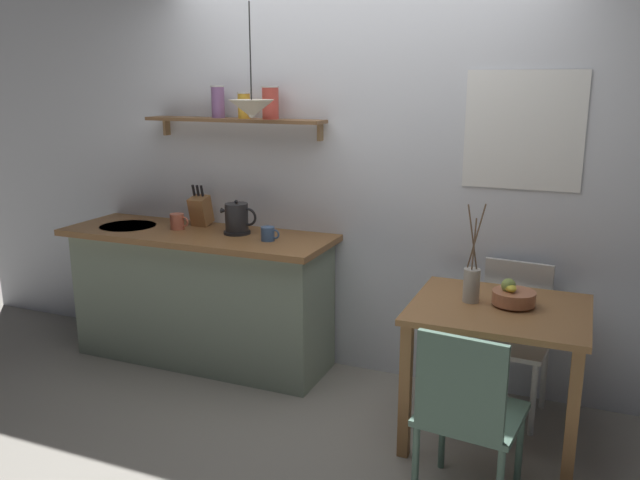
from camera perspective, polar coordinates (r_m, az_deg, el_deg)
The scene contains 14 objects.
ground_plane at distance 3.96m, azimuth -0.06°, elevation -14.43°, with size 14.00×14.00×0.00m, color gray.
back_wall at distance 4.07m, azimuth 6.16°, elevation 6.35°, with size 6.80×0.11×2.70m.
kitchen_counter at distance 4.47m, azimuth -10.40°, elevation -4.84°, with size 1.83×0.63×0.91m.
wall_shelf at distance 4.27m, azimuth -7.03°, elevation 11.10°, with size 1.25×0.20×0.34m.
dining_table at distance 3.50m, azimuth 15.40°, elevation -7.59°, with size 0.89×0.78×0.75m.
dining_chair_near at distance 2.97m, azimuth 12.78°, elevation -14.39°, with size 0.48×0.48×0.87m.
dining_chair_far at distance 3.90m, azimuth 16.45°, elevation -7.58°, with size 0.47×0.44×0.87m.
fruit_bowl at distance 3.47m, azimuth 16.60°, elevation -4.71°, with size 0.22×0.22×0.14m.
twig_vase at distance 3.47m, azimuth 13.19°, elevation -3.72°, with size 0.10×0.09×0.53m.
electric_kettle at distance 4.22m, azimuth -7.30°, elevation 1.86°, with size 0.26×0.17×0.22m.
knife_block at distance 4.49m, azimuth -10.45°, elevation 2.61°, with size 0.12×0.16×0.29m.
coffee_mug_by_sink at distance 4.43m, azimuth -12.42°, elevation 1.61°, with size 0.14×0.09×0.10m.
coffee_mug_spare at distance 4.03m, azimuth -4.57°, elevation 0.55°, with size 0.12×0.08×0.09m.
pendant_lamp at distance 3.90m, azimuth -6.04°, elevation 11.42°, with size 0.27×0.27×0.65m.
Camera 1 is at (1.35, -3.22, 1.88)m, focal length 36.38 mm.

